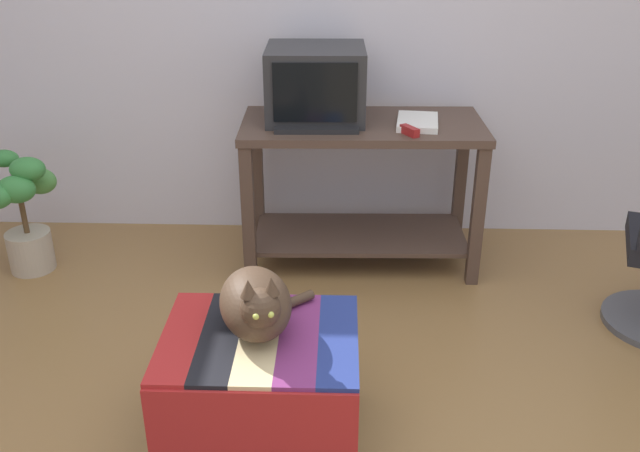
# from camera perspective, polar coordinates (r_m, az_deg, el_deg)

# --- Properties ---
(desk) EXTENTS (1.21, 0.60, 0.77)m
(desk) POSITION_cam_1_polar(r_m,az_deg,el_deg) (3.59, 3.40, 4.62)
(desk) COLOR #4C382D
(desk) RESTS_ON ground_plane
(tv_monitor) EXTENTS (0.49, 0.44, 0.36)m
(tv_monitor) POSITION_cam_1_polar(r_m,az_deg,el_deg) (3.51, -0.35, 11.48)
(tv_monitor) COLOR #28282B
(tv_monitor) RESTS_ON desk
(keyboard) EXTENTS (0.40, 0.16, 0.02)m
(keyboard) POSITION_cam_1_polar(r_m,az_deg,el_deg) (3.37, -0.28, 8.04)
(keyboard) COLOR black
(keyboard) RESTS_ON desk
(book) EXTENTS (0.23, 0.31, 0.03)m
(book) POSITION_cam_1_polar(r_m,az_deg,el_deg) (3.48, 7.96, 8.41)
(book) COLOR white
(book) RESTS_ON desk
(ottoman_with_blanket) EXTENTS (0.67, 0.56, 0.43)m
(ottoman_with_blanket) POSITION_cam_1_polar(r_m,az_deg,el_deg) (2.54, -4.80, -12.96)
(ottoman_with_blanket) COLOR #4C4238
(ottoman_with_blanket) RESTS_ON ground_plane
(cat) EXTENTS (0.35, 0.42, 0.28)m
(cat) POSITION_cam_1_polar(r_m,az_deg,el_deg) (2.37, -5.20, -6.33)
(cat) COLOR #473323
(cat) RESTS_ON ottoman_with_blanket
(potted_plant) EXTENTS (0.38, 0.38, 0.63)m
(potted_plant) POSITION_cam_1_polar(r_m,az_deg,el_deg) (3.84, -23.28, 1.14)
(potted_plant) COLOR #B7A893
(potted_plant) RESTS_ON ground_plane
(stapler) EXTENTS (0.09, 0.11, 0.04)m
(stapler) POSITION_cam_1_polar(r_m,az_deg,el_deg) (3.32, 7.32, 7.71)
(stapler) COLOR #A31E1E
(stapler) RESTS_ON desk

